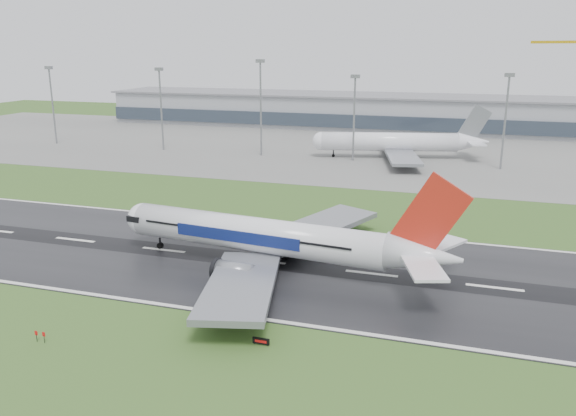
% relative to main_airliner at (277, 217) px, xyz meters
% --- Properties ---
extents(ground, '(520.00, 520.00, 0.00)m').
position_rel_main_airliner_xyz_m(ground, '(-23.64, 1.95, -9.35)').
color(ground, '#30521E').
rests_on(ground, ground).
extents(runway, '(400.00, 45.00, 0.10)m').
position_rel_main_airliner_xyz_m(runway, '(-23.64, 1.95, -9.30)').
color(runway, black).
rests_on(runway, ground).
extents(apron, '(400.00, 130.00, 0.08)m').
position_rel_main_airliner_xyz_m(apron, '(-23.64, 126.95, -9.31)').
color(apron, slate).
rests_on(apron, ground).
extents(terminal, '(240.00, 36.00, 15.00)m').
position_rel_main_airliner_xyz_m(terminal, '(-23.64, 186.95, -1.85)').
color(terminal, gray).
rests_on(terminal, ground).
extents(main_airliner, '(68.57, 65.91, 18.50)m').
position_rel_main_airliner_xyz_m(main_airliner, '(0.00, 0.00, 0.00)').
color(main_airliner, white).
rests_on(main_airliner, runway).
extents(parked_airliner, '(73.38, 70.22, 18.10)m').
position_rel_main_airliner_xyz_m(parked_airliner, '(6.41, 111.53, -0.22)').
color(parked_airliner, white).
rests_on(parked_airliner, apron).
extents(runway_sign, '(2.30, 0.73, 1.04)m').
position_rel_main_airliner_xyz_m(runway_sign, '(6.71, -26.84, -8.83)').
color(runway_sign, black).
rests_on(runway_sign, ground).
extents(floodmast_0, '(0.64, 0.64, 29.18)m').
position_rel_main_airliner_xyz_m(floodmast_0, '(-127.81, 101.95, 5.24)').
color(floodmast_0, gray).
rests_on(floodmast_0, ground).
extents(floodmast_1, '(0.64, 0.64, 29.15)m').
position_rel_main_airliner_xyz_m(floodmast_1, '(-79.57, 101.95, 5.22)').
color(floodmast_1, gray).
rests_on(floodmast_1, ground).
extents(floodmast_2, '(0.64, 0.64, 32.30)m').
position_rel_main_airliner_xyz_m(floodmast_2, '(-40.20, 101.95, 6.80)').
color(floodmast_2, gray).
rests_on(floodmast_2, ground).
extents(floodmast_3, '(0.64, 0.64, 27.62)m').
position_rel_main_airliner_xyz_m(floodmast_3, '(-6.95, 101.95, 4.46)').
color(floodmast_3, gray).
rests_on(floodmast_3, ground).
extents(floodmast_4, '(0.64, 0.64, 28.71)m').
position_rel_main_airliner_xyz_m(floodmast_4, '(40.67, 101.95, 5.01)').
color(floodmast_4, gray).
rests_on(floodmast_4, ground).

